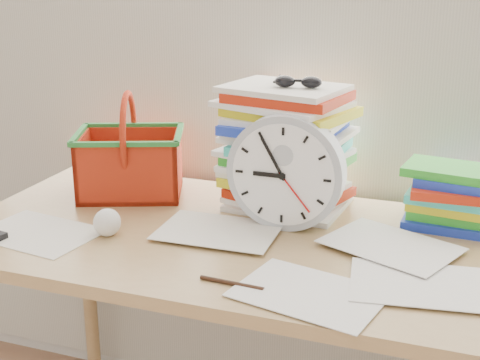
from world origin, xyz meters
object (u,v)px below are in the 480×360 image
at_px(book_stack, 453,196).
at_px(paper_stack, 286,148).
at_px(desk, 248,264).
at_px(basket, 129,145).
at_px(clock, 286,172).

bearing_deg(book_stack, paper_stack, -178.50).
distance_m(desk, basket, 0.48).
height_order(paper_stack, clock, paper_stack).
distance_m(clock, book_stack, 0.41).
bearing_deg(book_stack, basket, -175.97).
relative_size(paper_stack, book_stack, 1.29).
bearing_deg(desk, basket, 156.88).
bearing_deg(desk, clock, 49.89).
bearing_deg(basket, clock, -32.45).
bearing_deg(paper_stack, book_stack, 1.50).
xyz_separation_m(desk, book_stack, (0.44, 0.23, 0.15)).
bearing_deg(clock, paper_stack, 106.53).
height_order(clock, book_stack, clock).
height_order(desk, book_stack, book_stack).
distance_m(paper_stack, basket, 0.43).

